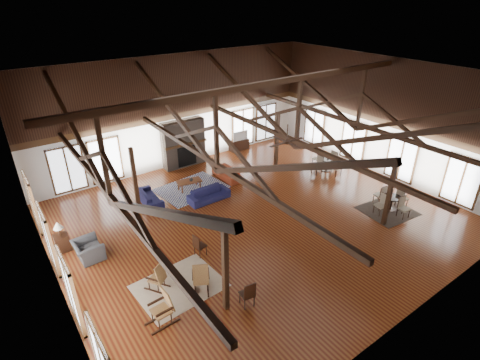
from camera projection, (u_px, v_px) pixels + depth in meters
floor at (258, 217)px, 16.28m from camera, size 16.00×16.00×0.00m
ceiling at (262, 78)px, 13.54m from camera, size 16.00×14.00×0.02m
wall_back at (178, 112)px, 19.97m from camera, size 16.00×0.02×6.00m
wall_front at (424, 239)px, 9.85m from camera, size 16.00×0.02×6.00m
wall_left at (42, 218)px, 10.76m from camera, size 0.02×14.00×6.00m
wall_right at (383, 118)px, 19.06m from camera, size 0.02×14.00×6.00m
roof_truss at (260, 129)px, 14.44m from camera, size 15.60×14.07×3.14m
post_grid at (259, 186)px, 15.58m from camera, size 8.16×7.16×3.05m
fireplace at (184, 144)px, 20.51m from camera, size 2.50×0.69×2.60m
ceiling_fan at (287, 141)px, 14.11m from camera, size 1.60×1.60×0.75m
sofa_navy_front at (209, 195)px, 17.47m from camera, size 1.99×0.80×0.58m
sofa_navy_left at (149, 197)px, 17.31m from camera, size 1.93×0.83×0.55m
sofa_orange at (227, 173)px, 19.53m from camera, size 1.87×0.74×0.55m
coffee_table at (189, 182)px, 18.40m from camera, size 1.27×0.78×0.46m
vase at (191, 179)px, 18.30m from camera, size 0.21×0.21×0.20m
armchair at (88, 250)px, 13.68m from camera, size 1.11×0.98×0.70m
side_table_lamp at (61, 239)px, 14.04m from camera, size 0.49×0.49×1.26m
rocking_chair_a at (158, 278)px, 12.19m from camera, size 0.79×0.89×1.02m
rocking_chair_b at (201, 278)px, 12.08m from camera, size 0.83×1.00×1.14m
rocking_chair_c at (164, 307)px, 10.95m from camera, size 0.96×0.56×1.21m
side_chair_a at (198, 244)px, 13.70m from camera, size 0.44×0.44×0.91m
side_chair_b at (248, 293)px, 11.46m from camera, size 0.46×0.46×0.96m
cafe_table_near at (392, 201)px, 16.61m from camera, size 1.84×1.84×0.94m
cafe_table_far at (327, 162)px, 20.24m from camera, size 1.90×1.90×0.99m
cup_near at (391, 195)px, 16.55m from camera, size 0.14×0.14×0.10m
cup_far at (328, 158)px, 20.10m from camera, size 0.15×0.15×0.09m
tv_console at (239, 145)px, 22.99m from camera, size 1.25×0.47×0.62m
television at (239, 135)px, 22.73m from camera, size 1.01×0.18×0.58m
rug_tan at (179, 286)px, 12.51m from camera, size 2.88×2.33×0.01m
rug_navy at (192, 188)px, 18.61m from camera, size 3.42×2.72×0.01m
rug_dark at (387, 211)px, 16.74m from camera, size 2.35×2.17×0.01m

